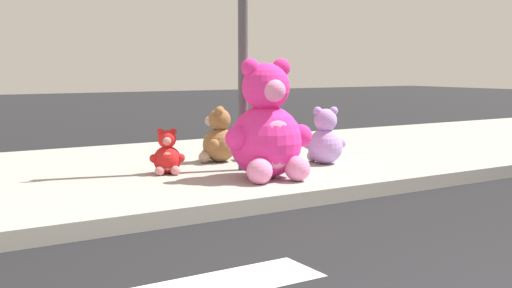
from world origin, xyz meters
TOP-DOWN VIEW (x-y plane):
  - sidewalk at (0.00, 5.20)m, footprint 28.00×4.40m
  - sign_pole at (1.00, 4.40)m, footprint 0.56×0.11m
  - plush_pink_large at (0.94, 3.81)m, footprint 0.95×0.87m
  - plush_lavender at (2.08, 4.29)m, footprint 0.49×0.49m
  - plush_red at (0.17, 4.62)m, footprint 0.36×0.36m
  - plush_tan at (1.71, 4.96)m, footprint 0.48×0.46m
  - plush_brown at (1.05, 5.09)m, footprint 0.49×0.47m

SIDE VIEW (x-z plane):
  - sidewalk at x=0.00m, z-range 0.00..0.15m
  - plush_red at x=0.17m, z-range 0.10..0.60m
  - plush_tan at x=1.71m, z-range 0.08..0.75m
  - plush_brown at x=1.05m, z-range 0.08..0.76m
  - plush_lavender at x=2.08m, z-range 0.08..0.77m
  - plush_pink_large at x=0.94m, z-range 0.03..1.27m
  - sign_pole at x=1.00m, z-range 0.25..3.45m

